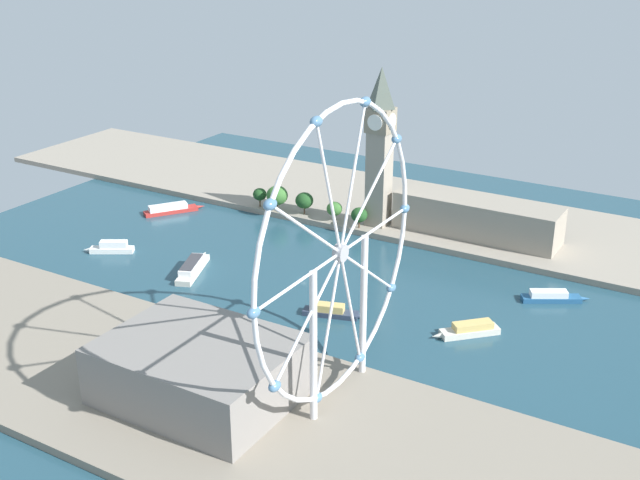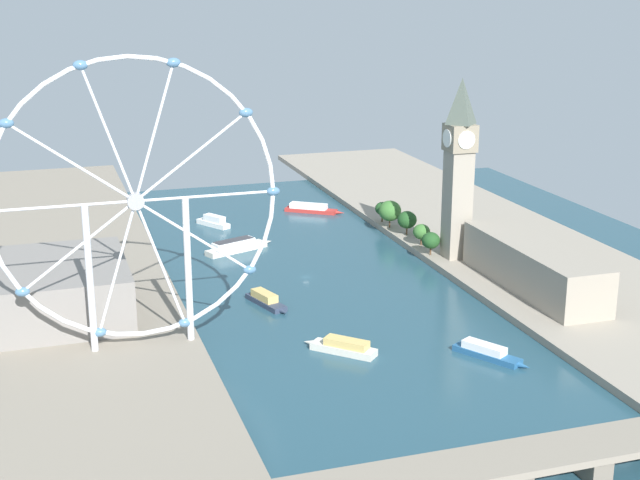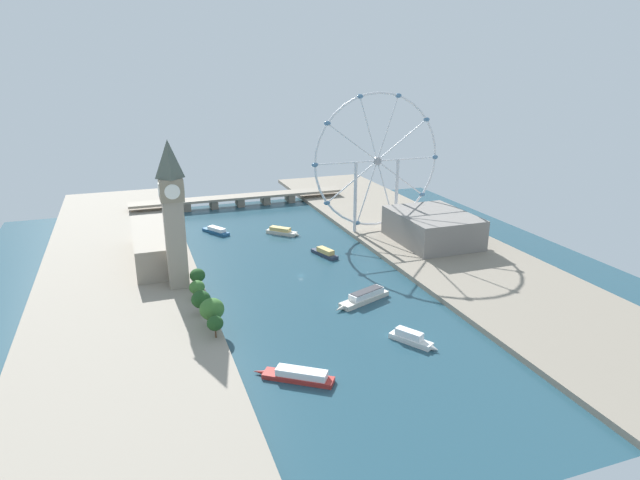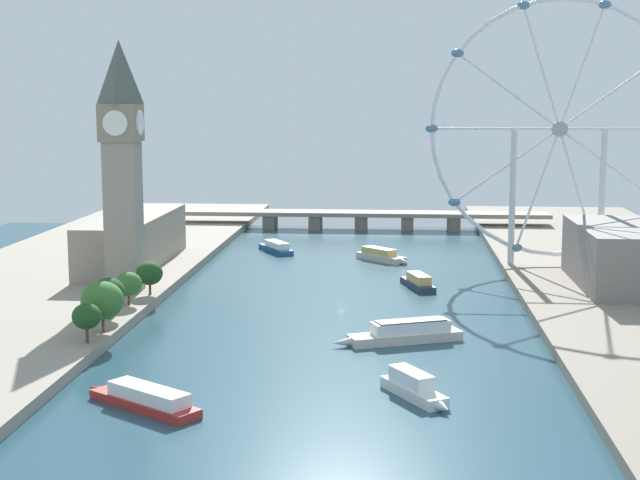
% 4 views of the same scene
% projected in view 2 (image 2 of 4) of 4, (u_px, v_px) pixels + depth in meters
% --- Properties ---
extents(ground_plane, '(376.05, 376.05, 0.00)m').
position_uv_depth(ground_plane, '(306.00, 277.00, 395.12)').
color(ground_plane, '#234756').
extents(riverbank_left, '(90.00, 520.00, 3.00)m').
position_uv_depth(riverbank_left, '(516.00, 253.00, 424.89)').
color(riverbank_left, gray).
rests_on(riverbank_left, ground_plane).
extents(riverbank_right, '(90.00, 520.00, 3.00)m').
position_uv_depth(riverbank_right, '(61.00, 298.00, 364.52)').
color(riverbank_right, gray).
rests_on(riverbank_right, ground_plane).
extents(clock_tower, '(13.08, 13.08, 81.10)m').
position_uv_depth(clock_tower, '(459.00, 166.00, 402.25)').
color(clock_tower, gray).
rests_on(clock_tower, riverbank_left).
extents(parliament_block, '(22.00, 82.43, 18.70)m').
position_uv_depth(parliament_block, '(533.00, 266.00, 369.62)').
color(parliament_block, gray).
rests_on(parliament_block, riverbank_left).
extents(tree_row_embankment, '(13.55, 69.64, 13.95)m').
position_uv_depth(tree_row_embankment, '(403.00, 219.00, 447.24)').
color(tree_row_embankment, '#513823').
rests_on(tree_row_embankment, riverbank_left).
extents(ferris_wheel, '(99.35, 3.20, 99.46)m').
position_uv_depth(ferris_wheel, '(136.00, 204.00, 300.79)').
color(ferris_wheel, silver).
rests_on(ferris_wheel, riverbank_right).
extents(riverside_hall, '(47.83, 61.24, 20.29)m').
position_uv_depth(riverside_hall, '(63.00, 289.00, 340.42)').
color(riverside_hall, gray).
rests_on(riverside_hall, riverbank_right).
extents(river_bridge, '(188.05, 16.48, 8.84)m').
position_uv_depth(river_bridge, '(509.00, 465.00, 230.63)').
color(river_bridge, gray).
rests_on(river_bridge, ground_plane).
extents(tour_boat_0, '(30.37, 23.00, 4.93)m').
position_uv_depth(tour_boat_0, '(311.00, 208.00, 503.61)').
color(tour_boat_0, '#B22D28').
rests_on(tour_boat_0, ground_plane).
extents(tour_boat_1, '(15.79, 22.91, 5.88)m').
position_uv_depth(tour_boat_1, '(213.00, 221.00, 475.74)').
color(tour_boat_1, white).
rests_on(tour_boat_1, ground_plane).
extents(tour_boat_2, '(22.57, 22.59, 5.19)m').
position_uv_depth(tour_boat_2, '(343.00, 347.00, 315.13)').
color(tour_boat_2, beige).
rests_on(tour_boat_2, ground_plane).
extents(tour_boat_3, '(35.95, 18.33, 6.01)m').
position_uv_depth(tour_boat_3, '(236.00, 246.00, 431.53)').
color(tour_boat_3, beige).
rests_on(tour_boat_3, ground_plane).
extents(tour_boat_4, '(18.15, 27.07, 4.73)m').
position_uv_depth(tour_boat_4, '(487.00, 352.00, 311.04)').
color(tour_boat_4, '#235684').
rests_on(tour_boat_4, ground_plane).
extents(tour_boat_5, '(12.30, 26.51, 5.08)m').
position_uv_depth(tour_boat_5, '(266.00, 300.00, 361.06)').
color(tour_boat_5, '#2D384C').
rests_on(tour_boat_5, ground_plane).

